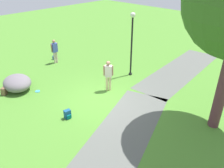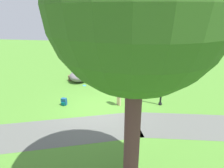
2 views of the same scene
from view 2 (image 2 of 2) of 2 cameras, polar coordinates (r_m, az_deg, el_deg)
ground_plane at (r=10.79m, az=-3.54°, el=-6.95°), size 48.00×48.00×0.00m
footpath_segment_mid at (r=9.22m, az=-18.02°, el=-13.20°), size 8.28×4.71×0.01m
large_shade_tree at (r=4.60m, az=7.33°, el=21.10°), size 4.03×4.03×7.07m
lamp_post at (r=10.68m, az=14.69°, el=5.31°), size 0.28×0.28×3.73m
lawn_boulder at (r=14.89m, az=-9.28°, el=2.34°), size 1.70×1.96×0.80m
woman_with_handbag at (r=15.68m, az=4.91°, el=5.50°), size 0.52×0.25×1.62m
man_near_boulder at (r=10.72m, az=2.01°, el=-1.35°), size 0.42×0.42×1.69m
handbag_on_grass at (r=16.46m, az=6.01°, el=3.31°), size 0.34×0.33×0.31m
backpack_by_boulder at (r=15.21m, az=-11.95°, el=1.72°), size 0.34×0.35×0.40m
spare_backpack_on_lawn at (r=11.35m, az=-13.67°, el=-5.00°), size 0.31×0.29×0.40m
frisbee_on_grass at (r=14.01m, az=-7.97°, el=-0.45°), size 0.26×0.26×0.02m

